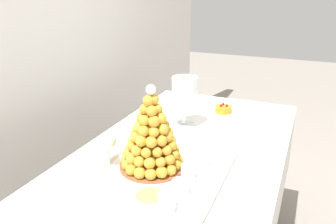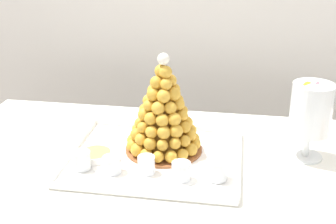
% 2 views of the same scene
% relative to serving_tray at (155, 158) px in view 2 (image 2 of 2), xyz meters
% --- Properties ---
extents(buffet_table, '(1.70, 0.82, 0.73)m').
position_rel_serving_tray_xyz_m(buffet_table, '(0.13, 0.00, -0.11)').
color(buffet_table, brown).
rests_on(buffet_table, ground_plane).
extents(serving_tray, '(0.53, 0.44, 0.02)m').
position_rel_serving_tray_xyz_m(serving_tray, '(0.00, 0.00, 0.00)').
color(serving_tray, white).
rests_on(serving_tray, buffet_table).
extents(croquembouche, '(0.25, 0.25, 0.32)m').
position_rel_serving_tray_xyz_m(croquembouche, '(0.02, 0.05, 0.13)').
color(croquembouche, brown).
rests_on(croquembouche, serving_tray).
extents(dessert_cup_left, '(0.05, 0.05, 0.05)m').
position_rel_serving_tray_xyz_m(dessert_cup_left, '(-0.20, -0.10, 0.03)').
color(dessert_cup_left, silver).
rests_on(dessert_cup_left, serving_tray).
extents(dessert_cup_mid_left, '(0.06, 0.06, 0.05)m').
position_rel_serving_tray_xyz_m(dessert_cup_mid_left, '(-0.11, -0.11, 0.03)').
color(dessert_cup_mid_left, silver).
rests_on(dessert_cup_mid_left, serving_tray).
extents(dessert_cup_centre, '(0.05, 0.05, 0.05)m').
position_rel_serving_tray_xyz_m(dessert_cup_centre, '(-0.01, -0.10, 0.03)').
color(dessert_cup_centre, silver).
rests_on(dessert_cup_centre, serving_tray).
extents(dessert_cup_mid_right, '(0.06, 0.06, 0.05)m').
position_rel_serving_tray_xyz_m(dessert_cup_mid_right, '(0.10, -0.12, 0.03)').
color(dessert_cup_mid_right, silver).
rests_on(dessert_cup_mid_right, serving_tray).
extents(dessert_cup_right, '(0.06, 0.06, 0.06)m').
position_rel_serving_tray_xyz_m(dessert_cup_right, '(0.20, -0.10, 0.03)').
color(dessert_cup_right, silver).
rests_on(dessert_cup_right, serving_tray).
extents(creme_brulee_ramekin, '(0.10, 0.10, 0.02)m').
position_rel_serving_tray_xyz_m(creme_brulee_ramekin, '(-0.18, -0.03, 0.01)').
color(creme_brulee_ramekin, white).
rests_on(creme_brulee_ramekin, serving_tray).
extents(macaron_goblet, '(0.13, 0.13, 0.26)m').
position_rel_serving_tray_xyz_m(macaron_goblet, '(0.47, 0.09, 0.16)').
color(macaron_goblet, white).
rests_on(macaron_goblet, buffet_table).
extents(wine_glass, '(0.07, 0.07, 0.15)m').
position_rel_serving_tray_xyz_m(wine_glass, '(-0.04, 0.21, 0.10)').
color(wine_glass, silver).
rests_on(wine_glass, buffet_table).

